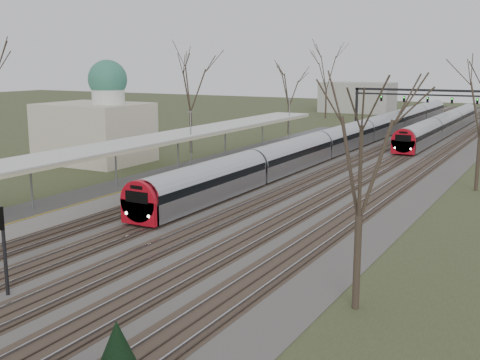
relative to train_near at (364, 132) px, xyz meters
The scene contains 10 objects.
track_bed 10.56m from the train_near, 74.68° to the right, with size 24.00×160.00×0.22m.
platform 28.38m from the train_near, 103.35° to the right, with size 3.50×69.00×1.00m, color #9E9B93.
canopy 32.86m from the train_near, 101.53° to the right, with size 4.10×50.00×3.11m.
dome_building 33.29m from the train_near, 125.34° to the right, with size 10.00×8.00×10.30m.
signal_gantry 20.38m from the train_near, 82.01° to the left, with size 21.00×0.59×6.08m.
tree_west_far 23.35m from the train_near, 130.31° to the right, with size 5.50×5.50×11.33m.
tree_east_near 52.68m from the train_near, 72.81° to the right, with size 4.50×4.50×9.27m.
train_near is the anchor object (origin of this frame).
train_far 15.63m from the train_near, 63.40° to the left, with size 2.62×45.21×3.05m.
signal_post 56.25m from the train_near, 88.22° to the right, with size 0.35×0.45×4.10m.
Camera 1 is at (20.15, -7.85, 10.12)m, focal length 45.00 mm.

